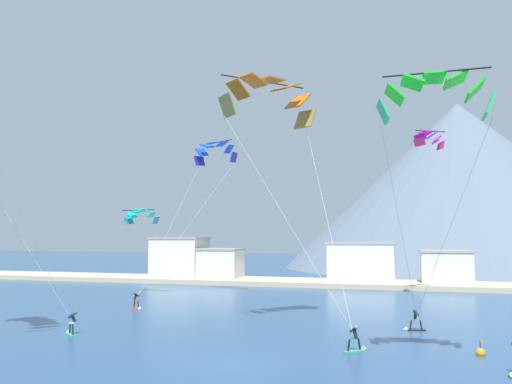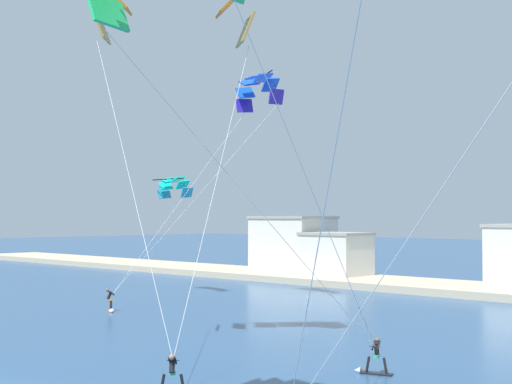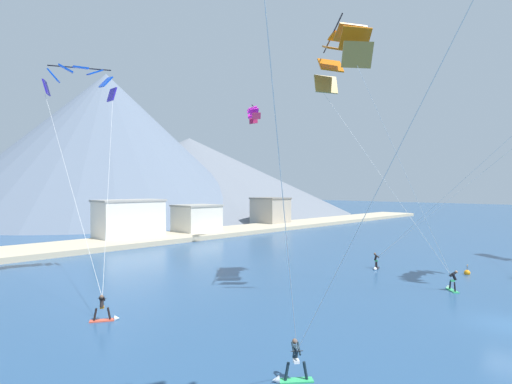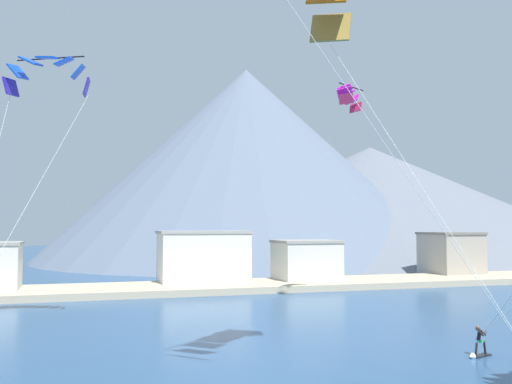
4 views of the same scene
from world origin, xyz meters
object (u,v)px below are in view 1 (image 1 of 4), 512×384
parafoil_kite_near_trail (434,93)px  parafoil_kite_distant_low_drift (428,138)px  kitesurfer_far_right (137,304)px  kitesurfer_near_lead (71,327)px  parafoil_kite_far_left (269,95)px  kitesurfer_far_left (357,343)px  race_marker_buoy (480,353)px  parafoil_kite_far_right (215,151)px  parafoil_kite_distant_high_outer (141,214)px  kitesurfer_near_trail (413,324)px

parafoil_kite_near_trail → parafoil_kite_distant_low_drift: size_ratio=3.58×
kitesurfer_far_right → kitesurfer_near_lead: bearing=-81.1°
kitesurfer_near_lead → parafoil_kite_far_left: 23.17m
kitesurfer_far_left → race_marker_buoy: 7.26m
kitesurfer_near_lead → kitesurfer_far_left: kitesurfer_near_lead is taller
parafoil_kite_far_right → parafoil_kite_distant_high_outer: parafoil_kite_far_right is taller
parafoil_kite_distant_high_outer → parafoil_kite_distant_low_drift: 35.86m
kitesurfer_near_trail → parafoil_kite_far_left: (-10.58, -2.66, 17.97)m
kitesurfer_far_right → parafoil_kite_distant_low_drift: 37.31m
kitesurfer_near_trail → parafoil_kite_distant_low_drift: size_ratio=0.44×
parafoil_kite_far_right → parafoil_kite_distant_high_outer: 12.16m
kitesurfer_far_left → race_marker_buoy: kitesurfer_far_left is taller
parafoil_kite_distant_high_outer → race_marker_buoy: 43.27m
kitesurfer_near_lead → kitesurfer_far_left: size_ratio=1.05×
kitesurfer_near_trail → parafoil_kite_far_left: 21.03m
race_marker_buoy → parafoil_kite_far_left: bearing=161.8°
kitesurfer_near_trail → parafoil_kite_distant_low_drift: 27.08m
parafoil_kite_far_left → parafoil_kite_distant_low_drift: bearing=59.7°
kitesurfer_near_lead → kitesurfer_far_right: kitesurfer_near_lead is taller
parafoil_kite_near_trail → parafoil_kite_distant_high_outer: 43.63m
parafoil_kite_far_right → kitesurfer_far_left: bearing=-52.3°
parafoil_kite_distant_low_drift → kitesurfer_near_trail: bearing=-97.5°
parafoil_kite_far_right → parafoil_kite_distant_low_drift: (25.20, 3.48, 0.87)m
kitesurfer_near_trail → parafoil_kite_far_right: parafoil_kite_far_right is taller
parafoil_kite_distant_high_outer → parafoil_kite_near_trail: bearing=-40.3°
kitesurfer_near_trail → kitesurfer_far_right: (-26.04, 4.30, 0.07)m
kitesurfer_far_left → parafoil_kite_far_right: size_ratio=0.10×
parafoil_kite_far_left → parafoil_kite_distant_low_drift: (13.19, 22.58, 0.18)m
parafoil_kite_distant_low_drift → race_marker_buoy: bearing=-87.7°
kitesurfer_near_lead → parafoil_kite_far_right: size_ratio=0.10×
kitesurfer_far_right → parafoil_kite_distant_high_outer: size_ratio=0.35×
kitesurfer_near_trail → parafoil_kite_near_trail: size_ratio=0.12×
kitesurfer_near_trail → parafoil_kite_near_trail: parafoil_kite_near_trail is taller
kitesurfer_near_trail → race_marker_buoy: (3.72, -7.37, -0.31)m
kitesurfer_near_trail → parafoil_kite_far_left: size_ratio=0.10×
parafoil_kite_far_right → race_marker_buoy: size_ratio=17.30×
kitesurfer_near_trail → parafoil_kite_distant_high_outer: size_ratio=0.35×
parafoil_kite_near_trail → race_marker_buoy: 15.77m
parafoil_kite_far_left → race_marker_buoy: bearing=-18.2°
parafoil_kite_near_trail → parafoil_kite_far_right: parafoil_kite_far_right is taller
parafoil_kite_far_right → parafoil_kite_near_trail: bearing=-50.9°
kitesurfer_far_right → parafoil_kite_far_left: 24.66m
kitesurfer_near_lead → kitesurfer_far_right: bearing=98.9°
parafoil_kite_far_right → race_marker_buoy: parafoil_kite_far_right is taller
kitesurfer_near_lead → parafoil_kite_far_left: size_ratio=0.10×
kitesurfer_near_lead → parafoil_kite_near_trail: parafoil_kite_near_trail is taller
kitesurfer_far_left → parafoil_kite_distant_low_drift: bearing=77.9°
kitesurfer_near_lead → parafoil_kite_distant_low_drift: bearing=47.1°
kitesurfer_far_right → kitesurfer_near_trail: bearing=-9.4°
parafoil_kite_distant_high_outer → race_marker_buoy: size_ratio=4.93×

